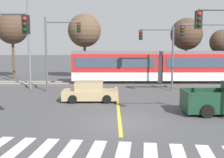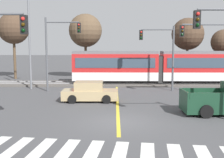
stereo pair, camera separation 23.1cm
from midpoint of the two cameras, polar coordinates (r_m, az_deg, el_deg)
ground_plane at (r=15.95m, az=1.10°, el=-8.68°), size 200.00×200.00×0.00m
track_bed at (r=30.53m, az=0.55°, el=-0.93°), size 120.00×4.00×0.18m
rail_near at (r=29.80m, az=0.57°, el=-0.86°), size 120.00×0.08×0.10m
rail_far at (r=31.23m, az=0.54°, el=-0.49°), size 120.00×0.08×0.10m
light_rail_tram at (r=30.71m, az=9.17°, el=2.70°), size 18.50×2.64×3.43m
crosswalk_stripe_1 at (r=12.69m, az=-19.19°, el=-13.26°), size 0.89×2.85×0.01m
crosswalk_stripe_2 at (r=12.27m, az=-14.44°, el=-13.80°), size 0.89×2.85×0.01m
crosswalk_stripe_3 at (r=11.93m, az=-9.35°, el=-14.28°), size 0.89×2.85×0.01m
crosswalk_stripe_4 at (r=11.68m, az=-3.99°, el=-14.67°), size 0.89×2.85×0.01m
crosswalk_stripe_5 at (r=11.54m, az=1.58°, el=-14.94°), size 0.89×2.85×0.01m
crosswalk_stripe_6 at (r=11.50m, az=7.24°, el=-15.08°), size 0.89×2.85×0.01m
crosswalk_stripe_7 at (r=11.56m, az=12.89°, el=-15.08°), size 0.89×2.85×0.01m
crosswalk_stripe_8 at (r=11.73m, az=18.43°, el=-14.94°), size 0.89×2.85×0.01m
lane_centre_line at (r=20.92m, az=0.83°, el=-4.88°), size 0.20×15.54×0.01m
sedan_crossing at (r=21.48m, az=-4.78°, el=-2.69°), size 4.21×1.94×1.52m
traffic_light_far_right at (r=26.51m, az=9.72°, el=6.20°), size 3.25×0.38×6.01m
traffic_light_far_left at (r=26.16m, az=-11.42°, el=7.05°), size 3.25×0.38×6.75m
traffic_light_mid_right at (r=23.75m, az=19.74°, el=6.31°), size 4.25×0.38×6.31m
street_lamp_west at (r=28.27m, az=-16.48°, el=8.30°), size 2.03×0.28×9.05m
bare_tree_far_west at (r=37.37m, az=-19.83°, el=9.60°), size 3.85×3.85×8.22m
bare_tree_west at (r=35.51m, az=-5.85°, el=9.73°), size 4.12×4.12×8.10m
bare_tree_east at (r=37.04m, az=14.70°, el=8.80°), size 4.04×4.04×7.65m
bare_tree_far_east at (r=36.70m, az=21.30°, el=6.96°), size 3.03×3.03×6.13m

